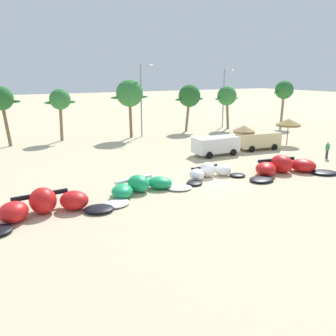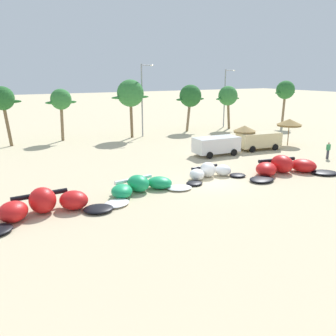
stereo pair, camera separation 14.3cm
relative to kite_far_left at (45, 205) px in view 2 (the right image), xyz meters
The scene contains 18 objects.
ground_plane 12.31m from the kite_far_left, ahead, with size 260.00×260.00×0.00m, color beige.
kite_far_left is the anchor object (origin of this frame).
kite_left 6.67m from the kite_far_left, ahead, with size 7.22×3.85×1.16m.
kite_left_of_center 13.00m from the kite_far_left, ahead, with size 5.82×2.67×1.20m.
kite_center 19.02m from the kite_far_left, ahead, with size 8.38×4.63×1.46m.
beach_umbrella_near_van 24.08m from the kite_far_left, 20.95° to the left, with size 2.41×2.41×2.62m.
beach_umbrella_middle 29.88m from the kite_far_left, 15.89° to the left, with size 2.83×2.83×3.00m.
parked_van 25.03m from the kite_far_left, 18.30° to the left, with size 4.88×2.71×1.84m.
parked_car_second 19.70m from the kite_far_left, 23.45° to the left, with size 4.73×2.44×1.84m.
person_near_kites 26.74m from the kite_far_left, ahead, with size 0.36×0.24×1.62m.
palm_left 23.49m from the kite_far_left, 89.58° to the left, with size 3.93×2.62×6.69m.
palm_left_of_gap 24.87m from the kite_far_left, 74.31° to the left, with size 3.74×2.50×6.27m.
palm_center_left 26.52m from the kite_far_left, 55.46° to the left, with size 5.08×3.39×7.32m.
palm_center_right 33.33m from the kite_far_left, 42.67° to the left, with size 4.65×3.10×6.52m.
palm_right_of_gap 37.22m from the kite_far_left, 35.33° to the left, with size 4.23×2.82×6.28m.
palm_right 43.36m from the kite_far_left, 25.62° to the left, with size 4.12×2.75×7.00m.
lamppost_west_center 27.48m from the kite_far_left, 52.44° to the left, with size 1.84×0.24×9.18m.
lamppost_east_center 38.99m from the kite_far_left, 36.65° to the left, with size 1.92×0.24×8.63m.
Camera 2 is at (-15.42, -20.96, 8.02)m, focal length 37.92 mm.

